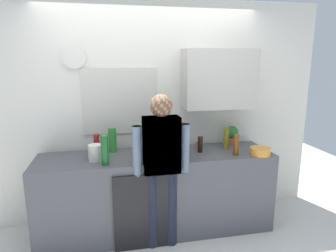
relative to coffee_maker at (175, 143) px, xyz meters
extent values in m
plane|color=silver|center=(-0.19, -0.22, -1.05)|extent=(8.00, 8.00, 0.00)
cube|color=#4C4C51|center=(-0.19, 0.08, -0.60)|extent=(2.58, 0.64, 0.90)
cube|color=black|center=(-0.40, -0.25, -0.64)|extent=(0.56, 0.02, 0.81)
cube|color=silver|center=(-0.19, 0.51, 0.25)|extent=(4.18, 0.10, 2.60)
cube|color=beige|center=(-0.55, 0.45, 0.40)|extent=(0.86, 0.02, 0.76)
cube|color=#8CA5C6|center=(-0.55, 0.45, 0.40)|extent=(0.80, 0.02, 0.70)
cube|color=#B7B2A8|center=(0.59, 0.30, 0.65)|extent=(0.84, 0.32, 0.68)
cylinder|color=silver|center=(-1.03, 0.44, 0.90)|extent=(0.26, 0.03, 0.26)
cube|color=black|center=(0.00, -0.03, -0.13)|extent=(0.20, 0.20, 0.03)
cube|color=black|center=(0.00, 0.03, 0.02)|extent=(0.18, 0.08, 0.28)
cylinder|color=black|center=(0.00, -0.06, -0.06)|extent=(0.11, 0.11, 0.11)
cylinder|color=black|center=(0.00, -0.03, 0.17)|extent=(0.17, 0.17, 0.03)
cylinder|color=#195923|center=(-0.74, -0.13, 0.00)|extent=(0.07, 0.07, 0.30)
cylinder|color=maroon|center=(-0.83, 0.26, -0.04)|extent=(0.06, 0.06, 0.22)
cylinder|color=black|center=(0.31, 0.07, -0.06)|extent=(0.06, 0.06, 0.18)
cylinder|color=olive|center=(0.64, 0.14, -0.02)|extent=(0.06, 0.06, 0.25)
cylinder|color=brown|center=(0.66, -0.10, -0.03)|extent=(0.06, 0.06, 0.23)
cylinder|color=#2D8C33|center=(-0.66, 0.29, -0.01)|extent=(0.09, 0.09, 0.28)
cylinder|color=#B26647|center=(0.33, 0.20, -0.10)|extent=(0.08, 0.08, 0.09)
cylinder|color=orange|center=(0.92, -0.15, -0.11)|extent=(0.22, 0.22, 0.08)
cylinder|color=#9E5638|center=(0.79, 0.31, -0.10)|extent=(0.10, 0.10, 0.09)
sphere|color=#2D7233|center=(0.79, 0.31, 0.01)|extent=(0.15, 0.15, 0.15)
cylinder|color=green|center=(-0.33, -0.04, -0.07)|extent=(0.06, 0.06, 0.15)
cone|color=white|center=(-0.33, -0.04, 0.02)|extent=(0.02, 0.02, 0.03)
cylinder|color=silver|center=(-0.84, 0.01, -0.06)|extent=(0.14, 0.14, 0.17)
cylinder|color=#3F4766|center=(-0.29, -0.22, -0.64)|extent=(0.12, 0.12, 0.82)
cylinder|color=#3F4766|center=(-0.09, -0.22, -0.64)|extent=(0.12, 0.12, 0.82)
cube|color=silver|center=(-0.19, -0.22, 0.05)|extent=(0.36, 0.20, 0.56)
sphere|color=#A57A59|center=(-0.19, -0.22, 0.44)|extent=(0.22, 0.22, 0.22)
cylinder|color=silver|center=(-0.43, -0.22, 0.00)|extent=(0.09, 0.09, 0.50)
cylinder|color=silver|center=(0.05, -0.22, 0.00)|extent=(0.09, 0.09, 0.50)
cylinder|color=#3F4766|center=(-0.29, -0.22, -0.64)|extent=(0.12, 0.12, 0.82)
cylinder|color=#3F4766|center=(-0.09, -0.22, -0.64)|extent=(0.12, 0.12, 0.82)
cube|color=silver|center=(-0.19, -0.22, 0.05)|extent=(0.36, 0.20, 0.56)
sphere|color=beige|center=(-0.19, -0.22, 0.44)|extent=(0.22, 0.22, 0.22)
cylinder|color=silver|center=(-0.43, -0.22, 0.00)|extent=(0.09, 0.09, 0.50)
cylinder|color=silver|center=(0.05, -0.22, 0.00)|extent=(0.09, 0.09, 0.50)
camera|label=1|loc=(-0.68, -2.96, 0.86)|focal=31.44mm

